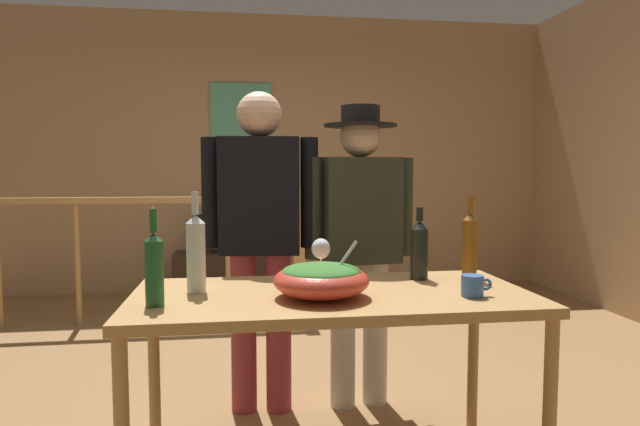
{
  "coord_description": "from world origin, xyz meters",
  "views": [
    {
      "loc": [
        -0.26,
        -3.04,
        1.25
      ],
      "look_at": [
        0.09,
        -0.58,
        1.05
      ],
      "focal_mm": 30.96,
      "sensor_mm": 36.0,
      "label": 1
    }
  ],
  "objects_px": {
    "tv_console": "(221,274)",
    "wine_bottle_amber": "(470,245)",
    "wine_bottle_green": "(154,267)",
    "person_standing_right": "(360,231)",
    "salad_bowl": "(321,278)",
    "person_standing_left": "(260,225)",
    "mug_blue": "(473,286)",
    "framed_picture": "(241,120)",
    "stair_railing": "(178,240)",
    "wine_bottle_clear": "(196,252)",
    "flat_screen_tv": "(220,230)",
    "serving_table": "(332,310)",
    "wine_glass": "(321,250)",
    "wine_bottle_dark": "(419,249)"
  },
  "relations": [
    {
      "from": "wine_bottle_dark",
      "to": "person_standing_right",
      "type": "relative_size",
      "value": 0.2
    },
    {
      "from": "framed_picture",
      "to": "salad_bowl",
      "type": "relative_size",
      "value": 2.02
    },
    {
      "from": "stair_railing",
      "to": "wine_glass",
      "type": "xyz_separation_m",
      "value": [
        0.86,
        -2.22,
        0.22
      ]
    },
    {
      "from": "serving_table",
      "to": "wine_bottle_clear",
      "type": "xyz_separation_m",
      "value": [
        -0.53,
        0.07,
        0.23
      ]
    },
    {
      "from": "stair_railing",
      "to": "salad_bowl",
      "type": "relative_size",
      "value": 8.4
    },
    {
      "from": "salad_bowl",
      "to": "framed_picture",
      "type": "bearing_deg",
      "value": 94.46
    },
    {
      "from": "tv_console",
      "to": "wine_bottle_amber",
      "type": "relative_size",
      "value": 2.45
    },
    {
      "from": "wine_bottle_clear",
      "to": "person_standing_left",
      "type": "height_order",
      "value": "person_standing_left"
    },
    {
      "from": "wine_glass",
      "to": "wine_bottle_green",
      "type": "relative_size",
      "value": 0.53
    },
    {
      "from": "framed_picture",
      "to": "serving_table",
      "type": "xyz_separation_m",
      "value": [
        0.34,
        -3.62,
        -1.06
      ]
    },
    {
      "from": "stair_railing",
      "to": "serving_table",
      "type": "height_order",
      "value": "stair_railing"
    },
    {
      "from": "wine_bottle_amber",
      "to": "wine_bottle_dark",
      "type": "xyz_separation_m",
      "value": [
        -0.22,
        0.04,
        -0.02
      ]
    },
    {
      "from": "wine_bottle_dark",
      "to": "tv_console",
      "type": "bearing_deg",
      "value": 107.37
    },
    {
      "from": "mug_blue",
      "to": "serving_table",
      "type": "bearing_deg",
      "value": 163.5
    },
    {
      "from": "framed_picture",
      "to": "wine_bottle_clear",
      "type": "height_order",
      "value": "framed_picture"
    },
    {
      "from": "person_standing_right",
      "to": "salad_bowl",
      "type": "bearing_deg",
      "value": 61.21
    },
    {
      "from": "wine_bottle_clear",
      "to": "wine_bottle_green",
      "type": "height_order",
      "value": "wine_bottle_clear"
    },
    {
      "from": "salad_bowl",
      "to": "person_standing_right",
      "type": "distance_m",
      "value": 0.83
    },
    {
      "from": "wine_glass",
      "to": "wine_bottle_dark",
      "type": "distance_m",
      "value": 0.43
    },
    {
      "from": "person_standing_left",
      "to": "person_standing_right",
      "type": "bearing_deg",
      "value": -173.48
    },
    {
      "from": "person_standing_right",
      "to": "flat_screen_tv",
      "type": "bearing_deg",
      "value": -79.23
    },
    {
      "from": "framed_picture",
      "to": "wine_bottle_dark",
      "type": "height_order",
      "value": "framed_picture"
    },
    {
      "from": "flat_screen_tv",
      "to": "wine_bottle_amber",
      "type": "xyz_separation_m",
      "value": [
        1.19,
        -3.13,
        0.25
      ]
    },
    {
      "from": "serving_table",
      "to": "framed_picture",
      "type": "bearing_deg",
      "value": 95.45
    },
    {
      "from": "flat_screen_tv",
      "to": "framed_picture",
      "type": "bearing_deg",
      "value": 56.61
    },
    {
      "from": "tv_console",
      "to": "serving_table",
      "type": "height_order",
      "value": "serving_table"
    },
    {
      "from": "mug_blue",
      "to": "person_standing_right",
      "type": "relative_size",
      "value": 0.08
    },
    {
      "from": "flat_screen_tv",
      "to": "person_standing_right",
      "type": "bearing_deg",
      "value": -72.71
    },
    {
      "from": "mug_blue",
      "to": "framed_picture",
      "type": "bearing_deg",
      "value": 102.9
    },
    {
      "from": "salad_bowl",
      "to": "mug_blue",
      "type": "distance_m",
      "value": 0.58
    },
    {
      "from": "wine_glass",
      "to": "wine_bottle_green",
      "type": "bearing_deg",
      "value": -150.05
    },
    {
      "from": "stair_railing",
      "to": "wine_bottle_clear",
      "type": "relative_size",
      "value": 7.67
    },
    {
      "from": "wine_bottle_clear",
      "to": "flat_screen_tv",
      "type": "bearing_deg",
      "value": 90.47
    },
    {
      "from": "stair_railing",
      "to": "framed_picture",
      "type": "bearing_deg",
      "value": 65.66
    },
    {
      "from": "mug_blue",
      "to": "person_standing_right",
      "type": "xyz_separation_m",
      "value": [
        -0.26,
        0.83,
        0.12
      ]
    },
    {
      "from": "wine_bottle_dark",
      "to": "wine_glass",
      "type": "bearing_deg",
      "value": 174.12
    },
    {
      "from": "wine_glass",
      "to": "person_standing_left",
      "type": "relative_size",
      "value": 0.11
    },
    {
      "from": "tv_console",
      "to": "wine_bottle_clear",
      "type": "xyz_separation_m",
      "value": [
        0.03,
        -3.26,
        0.71
      ]
    },
    {
      "from": "wine_bottle_green",
      "to": "wine_bottle_amber",
      "type": "height_order",
      "value": "wine_bottle_amber"
    },
    {
      "from": "wine_bottle_amber",
      "to": "framed_picture",
      "type": "bearing_deg",
      "value": 105.89
    },
    {
      "from": "mug_blue",
      "to": "wine_bottle_dark",
      "type": "bearing_deg",
      "value": 105.34
    },
    {
      "from": "flat_screen_tv",
      "to": "wine_bottle_amber",
      "type": "relative_size",
      "value": 1.37
    },
    {
      "from": "wine_bottle_dark",
      "to": "wine_bottle_amber",
      "type": "bearing_deg",
      "value": -9.69
    },
    {
      "from": "tv_console",
      "to": "flat_screen_tv",
      "type": "xyz_separation_m",
      "value": [
        0.0,
        -0.03,
        0.45
      ]
    },
    {
      "from": "person_standing_left",
      "to": "tv_console",
      "type": "bearing_deg",
      "value": -77.05
    },
    {
      "from": "salad_bowl",
      "to": "mug_blue",
      "type": "height_order",
      "value": "salad_bowl"
    },
    {
      "from": "framed_picture",
      "to": "wine_glass",
      "type": "xyz_separation_m",
      "value": [
        0.33,
        -3.37,
        -0.86
      ]
    },
    {
      "from": "wine_bottle_green",
      "to": "mug_blue",
      "type": "bearing_deg",
      "value": -1.09
    },
    {
      "from": "serving_table",
      "to": "wine_bottle_amber",
      "type": "relative_size",
      "value": 4.25
    },
    {
      "from": "tv_console",
      "to": "mug_blue",
      "type": "distance_m",
      "value": 3.69
    }
  ]
}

